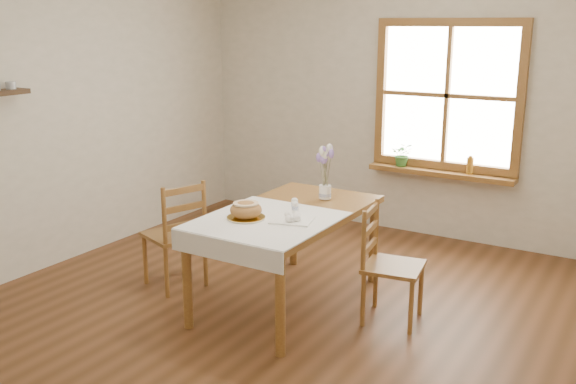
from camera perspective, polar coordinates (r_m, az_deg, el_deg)
name	(u,v)px	position (r m, az deg, el deg)	size (l,w,h in m)	color
ground	(267,316)	(4.90, -1.85, -11.00)	(5.00, 5.00, 0.00)	brown
room_walls	(265,87)	(4.44, -2.04, 9.27)	(4.60, 5.10, 2.65)	beige
window	(447,96)	(6.49, 13.99, 8.32)	(1.46, 0.08, 1.46)	olive
window_sill	(440,173)	(6.55, 13.40, 1.65)	(1.46, 0.20, 0.05)	olive
dining_table	(288,222)	(4.89, 0.00, -2.66)	(0.90, 1.60, 0.75)	olive
table_linen	(266,221)	(4.62, -1.96, -2.56)	(0.91, 0.99, 0.01)	white
chair_left	(174,233)	(5.38, -10.11, -3.62)	(0.42, 0.45, 0.91)	olive
chair_right	(394,265)	(4.74, 9.38, -6.41)	(0.41, 0.42, 0.87)	olive
bread_plate	(246,218)	(4.66, -3.75, -2.30)	(0.27, 0.27, 0.01)	white
bread_loaf	(246,208)	(4.64, -3.76, -1.46)	(0.23, 0.23, 0.13)	#AE763D
egg_napkin	(292,220)	(4.60, 0.36, -2.50)	(0.29, 0.25, 0.01)	white
eggs	(292,216)	(4.59, 0.36, -2.13)	(0.22, 0.20, 0.05)	white
salt_shaker	(295,203)	(4.87, 0.58, -1.03)	(0.05, 0.05, 0.09)	white
pepper_shaker	(295,207)	(4.78, 0.64, -1.32)	(0.05, 0.05, 0.09)	white
flower_vase	(325,193)	(5.18, 3.31, -0.09)	(0.10, 0.10, 0.11)	white
lavender_bouquet	(325,167)	(5.13, 3.34, 2.28)	(0.18, 0.18, 0.33)	#7F62AD
potted_plant	(403,157)	(6.65, 10.15, 3.08)	(0.22, 0.24, 0.19)	#3A772F
amber_bottle	(470,165)	(6.45, 15.88, 2.34)	(0.06, 0.06, 0.18)	#B37521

